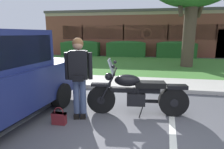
# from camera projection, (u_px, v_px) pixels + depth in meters

# --- Properties ---
(ground_plane) EXTENTS (140.00, 140.00, 0.00)m
(ground_plane) POSITION_uv_depth(u_px,v_px,m) (136.00, 146.00, 3.04)
(ground_plane) COLOR #4C4C51
(curb_strip) EXTENTS (60.00, 0.20, 0.12)m
(curb_strip) POSITION_uv_depth(u_px,v_px,m) (141.00, 89.00, 5.99)
(curb_strip) COLOR #B7B2A8
(curb_strip) RESTS_ON ground
(concrete_walk) EXTENTS (60.00, 1.50, 0.08)m
(concrete_walk) POSITION_uv_depth(u_px,v_px,m) (142.00, 83.00, 6.82)
(concrete_walk) COLOR #B7B2A8
(concrete_walk) RESTS_ON ground
(grass_lawn) EXTENTS (60.00, 6.79, 0.06)m
(grass_lawn) POSITION_uv_depth(u_px,v_px,m) (144.00, 65.00, 10.80)
(grass_lawn) COLOR #3D752D
(grass_lawn) RESTS_ON ground
(stall_stripe_0) EXTENTS (0.57, 4.39, 0.01)m
(stall_stripe_0) POSITION_uv_depth(u_px,v_px,m) (13.00, 127.00, 3.64)
(stall_stripe_0) COLOR silver
(stall_stripe_0) RESTS_ON ground
(stall_stripe_1) EXTENTS (0.57, 4.39, 0.01)m
(stall_stripe_1) POSITION_uv_depth(u_px,v_px,m) (173.00, 143.00, 3.12)
(stall_stripe_1) COLOR silver
(stall_stripe_1) RESTS_ON ground
(motorcycle) EXTENTS (2.24, 0.82, 1.26)m
(motorcycle) POSITION_uv_depth(u_px,v_px,m) (141.00, 93.00, 4.15)
(motorcycle) COLOR black
(motorcycle) RESTS_ON ground
(rider_person) EXTENTS (0.56, 0.35, 1.70)m
(rider_person) POSITION_uv_depth(u_px,v_px,m) (79.00, 73.00, 3.89)
(rider_person) COLOR black
(rider_person) RESTS_ON ground
(handbag) EXTENTS (0.28, 0.13, 0.36)m
(handbag) POSITION_uv_depth(u_px,v_px,m) (59.00, 117.00, 3.75)
(handbag) COLOR maroon
(handbag) RESTS_ON ground
(hedge_left) EXTENTS (3.03, 0.90, 1.24)m
(hedge_left) POSITION_uv_depth(u_px,v_px,m) (81.00, 48.00, 15.09)
(hedge_left) COLOR #235623
(hedge_left) RESTS_ON ground
(hedge_center_left) EXTENTS (2.97, 0.90, 1.24)m
(hedge_center_left) POSITION_uv_depth(u_px,v_px,m) (126.00, 49.00, 14.44)
(hedge_center_left) COLOR #235623
(hedge_center_left) RESTS_ON ground
(hedge_center_right) EXTENTS (2.78, 0.90, 1.24)m
(hedge_center_right) POSITION_uv_depth(u_px,v_px,m) (176.00, 49.00, 13.80)
(hedge_center_right) COLOR #235623
(hedge_center_right) RESTS_ON ground
(brick_building) EXTENTS (20.26, 10.45, 3.64)m
(brick_building) POSITION_uv_depth(u_px,v_px,m) (162.00, 33.00, 19.22)
(brick_building) COLOR brown
(brick_building) RESTS_ON ground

